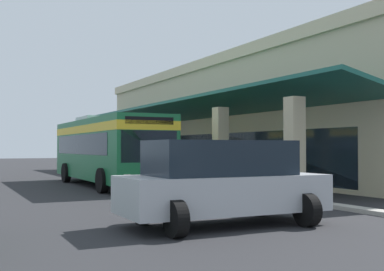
% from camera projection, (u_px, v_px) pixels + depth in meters
% --- Properties ---
extents(ground, '(120.00, 120.00, 0.00)m').
position_uv_depth(ground, '(223.00, 176.00, 30.77)').
color(ground, '#262628').
extents(curb_strip, '(36.82, 0.50, 0.12)m').
position_uv_depth(curb_strip, '(144.00, 178.00, 28.33)').
color(curb_strip, '#9E998E').
rests_on(curb_strip, ground).
extents(plaza_building, '(30.98, 15.77, 7.13)m').
position_uv_depth(plaza_building, '(279.00, 121.00, 32.82)').
color(plaza_building, '#C6B793').
rests_on(plaza_building, ground).
extents(transit_bus, '(11.25, 2.96, 3.34)m').
position_uv_depth(transit_bus, '(107.00, 147.00, 23.37)').
color(transit_bus, '#196638').
rests_on(transit_bus, ground).
extents(parked_suv_silver, '(2.80, 4.85, 1.97)m').
position_uv_depth(parked_suv_silver, '(222.00, 182.00, 11.39)').
color(parked_suv_silver, '#B2B5BA').
rests_on(parked_suv_silver, ground).
extents(pedestrian, '(0.66, 0.38, 1.67)m').
position_uv_depth(pedestrian, '(242.00, 171.00, 17.94)').
color(pedestrian, '#726651').
rests_on(pedestrian, ground).
extents(potted_palm, '(2.13, 1.68, 2.46)m').
position_uv_depth(potted_palm, '(119.00, 164.00, 36.72)').
color(potted_palm, brown).
rests_on(potted_palm, ground).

